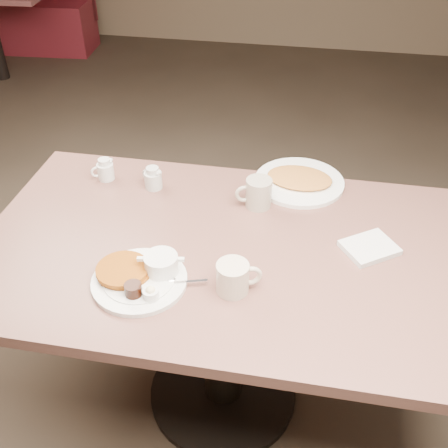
% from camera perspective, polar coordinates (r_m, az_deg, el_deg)
% --- Properties ---
extents(room, '(7.04, 8.04, 2.84)m').
position_cam_1_polar(room, '(1.30, -0.17, 20.18)').
color(room, '#4C3F33').
rests_on(room, ground).
extents(diner_table, '(1.50, 0.90, 0.75)m').
position_cam_1_polar(diner_table, '(1.73, -0.12, -6.71)').
color(diner_table, '#84564C').
rests_on(diner_table, ground).
extents(main_plate, '(0.34, 0.31, 0.07)m').
position_cam_1_polar(main_plate, '(1.50, -8.88, -5.43)').
color(main_plate, white).
rests_on(main_plate, diner_table).
extents(coffee_mug_near, '(0.14, 0.11, 0.09)m').
position_cam_1_polar(coffee_mug_near, '(1.45, 1.07, -5.73)').
color(coffee_mug_near, beige).
rests_on(coffee_mug_near, diner_table).
extents(napkin, '(0.19, 0.19, 0.02)m').
position_cam_1_polar(napkin, '(1.65, 15.35, -2.47)').
color(napkin, silver).
rests_on(napkin, diner_table).
extents(coffee_mug_far, '(0.13, 0.11, 0.10)m').
position_cam_1_polar(coffee_mug_far, '(1.76, 3.64, 3.34)').
color(coffee_mug_far, '#B4A998').
rests_on(coffee_mug_far, diner_table).
extents(creamer_left, '(0.08, 0.07, 0.08)m').
position_cam_1_polar(creamer_left, '(1.95, -12.66, 5.68)').
color(creamer_left, silver).
rests_on(creamer_left, diner_table).
extents(creamer_right, '(0.08, 0.07, 0.08)m').
position_cam_1_polar(creamer_right, '(1.87, -7.65, 4.88)').
color(creamer_right, silver).
rests_on(creamer_right, diner_table).
extents(hash_plate, '(0.35, 0.35, 0.04)m').
position_cam_1_polar(hash_plate, '(1.91, 8.09, 4.65)').
color(hash_plate, white).
rests_on(hash_plate, diner_table).
extents(booth_back_left, '(1.25, 1.44, 1.12)m').
position_cam_1_polar(booth_back_left, '(5.58, -20.58, 21.14)').
color(booth_back_left, maroon).
rests_on(booth_back_left, ground).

